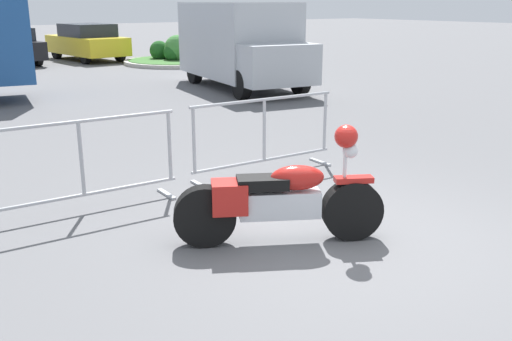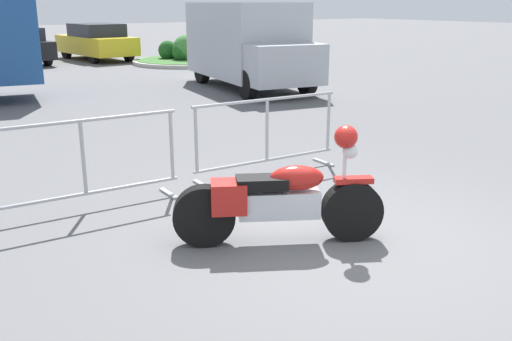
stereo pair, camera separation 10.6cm
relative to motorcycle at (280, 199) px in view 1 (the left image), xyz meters
name	(u,v)px [view 1 (the left image)]	position (x,y,z in m)	size (l,w,h in m)	color
ground_plane	(347,241)	(0.57, -0.39, -0.45)	(120.00, 120.00, 0.00)	#5B5B5E
motorcycle	(280,199)	(0.00, 0.00, 0.00)	(1.91, 1.17, 1.18)	black
crowd_barrier_near	(82,165)	(-1.28, 1.99, 0.10)	(2.28, 0.51, 1.07)	#9EA0A5
crowd_barrier_far	(264,135)	(1.28, 1.99, 0.10)	(2.28, 0.51, 1.07)	#9EA0A5
delivery_van	(240,43)	(5.76, 9.17, 0.79)	(2.72, 5.25, 2.31)	#B2B7BC
parked_car_black	(6,46)	(1.92, 19.58, 0.25)	(2.02, 4.21, 1.38)	black
parked_car_yellow	(87,42)	(5.04, 19.41, 0.30)	(2.15, 4.49, 1.48)	yellow
planter_island	(178,55)	(7.55, 16.22, -0.14)	(4.25, 4.25, 1.10)	#ADA89E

